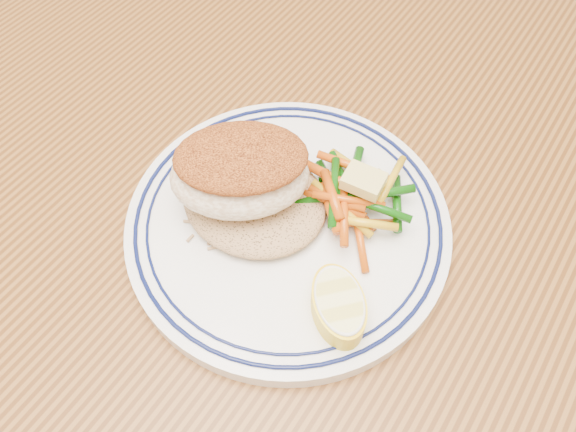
% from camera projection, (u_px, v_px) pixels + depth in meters
% --- Properties ---
extents(ground, '(4.00, 4.00, 0.00)m').
position_uv_depth(ground, '(306.00, 420.00, 1.09)').
color(ground, brown).
rests_on(ground, ground).
extents(dining_table, '(1.50, 0.90, 0.75)m').
position_uv_depth(dining_table, '(325.00, 254.00, 0.54)').
color(dining_table, '#522D10').
rests_on(dining_table, ground).
extents(plate, '(0.25, 0.25, 0.02)m').
position_uv_depth(plate, '(288.00, 223.00, 0.44)').
color(plate, white).
rests_on(plate, dining_table).
extents(rice_pilaf, '(0.12, 0.10, 0.02)m').
position_uv_depth(rice_pilaf, '(254.00, 197.00, 0.43)').
color(rice_pilaf, '#A07A50').
rests_on(rice_pilaf, plate).
extents(fish_fillet, '(0.13, 0.12, 0.05)m').
position_uv_depth(fish_fillet, '(240.00, 171.00, 0.41)').
color(fish_fillet, white).
rests_on(fish_fillet, rice_pilaf).
extents(vegetable_pile, '(0.10, 0.10, 0.03)m').
position_uv_depth(vegetable_pile, '(351.00, 195.00, 0.43)').
color(vegetable_pile, '#BA4709').
rests_on(vegetable_pile, plate).
extents(butter_pat, '(0.03, 0.03, 0.01)m').
position_uv_depth(butter_pat, '(364.00, 181.00, 0.41)').
color(butter_pat, '#D6C668').
rests_on(butter_pat, vegetable_pile).
extents(lemon_wedge, '(0.07, 0.07, 0.02)m').
position_uv_depth(lemon_wedge, '(338.00, 305.00, 0.38)').
color(lemon_wedge, yellow).
rests_on(lemon_wedge, plate).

